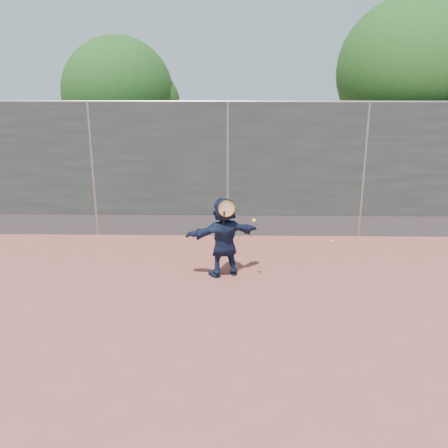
{
  "coord_description": "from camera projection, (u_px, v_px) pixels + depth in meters",
  "views": [
    {
      "loc": [
        0.11,
        -7.36,
        3.72
      ],
      "look_at": [
        -0.04,
        1.24,
        0.99
      ],
      "focal_mm": 40.0,
      "sensor_mm": 36.0,
      "label": 1
    }
  ],
  "objects": [
    {
      "name": "ball_ground",
      "position": [
        332.0,
        242.0,
        10.96
      ],
      "size": [
        0.07,
        0.07,
        0.07
      ],
      "primitive_type": "sphere",
      "color": "#ECF737",
      "rests_on": "ground"
    },
    {
      "name": "weed_clump",
      "position": [
        241.0,
        232.0,
        11.32
      ],
      "size": [
        0.68,
        0.07,
        0.3
      ],
      "color": "#387226",
      "rests_on": "ground"
    },
    {
      "name": "tree_right",
      "position": [
        416.0,
        76.0,
        12.49
      ],
      "size": [
        3.78,
        3.6,
        5.39
      ],
      "color": "#382314",
      "rests_on": "ground"
    },
    {
      "name": "ground",
      "position": [
        225.0,
        305.0,
        8.14
      ],
      "size": [
        80.0,
        80.0,
        0.0
      ],
      "primitive_type": "plane",
      "color": "#9E4C42",
      "rests_on": "ground"
    },
    {
      "name": "fence",
      "position": [
        228.0,
        168.0,
        11.0
      ],
      "size": [
        20.0,
        0.06,
        3.03
      ],
      "color": "#38423D",
      "rests_on": "ground"
    },
    {
      "name": "swing_action",
      "position": [
        229.0,
        211.0,
        8.74
      ],
      "size": [
        0.66,
        0.2,
        0.51
      ],
      "color": "orange",
      "rests_on": "ground"
    },
    {
      "name": "tree_left",
      "position": [
        124.0,
        96.0,
        13.54
      ],
      "size": [
        3.15,
        3.0,
        4.53
      ],
      "color": "#382314",
      "rests_on": "ground"
    },
    {
      "name": "player",
      "position": [
        224.0,
        237.0,
        9.1
      ],
      "size": [
        1.44,
        0.88,
        1.48
      ],
      "primitive_type": "imported",
      "rotation": [
        0.0,
        0.0,
        3.49
      ],
      "color": "#15213B",
      "rests_on": "ground"
    }
  ]
}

